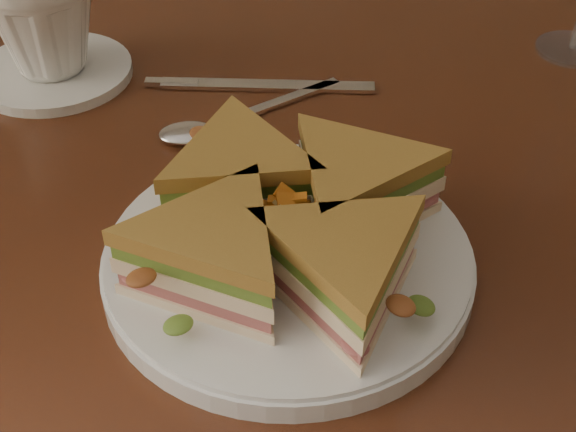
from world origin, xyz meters
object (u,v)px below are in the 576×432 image
(sandwich_wedges, at_px, (288,222))
(spoon, at_px, (210,126))
(table, at_px, (293,275))
(knife, at_px, (252,86))
(coffee_cup, at_px, (43,21))
(saucer, at_px, (54,72))
(plate, at_px, (288,262))

(sandwich_wedges, relative_size, spoon, 1.63)
(table, distance_m, sandwich_wedges, 0.17)
(knife, bearing_deg, table, -73.28)
(knife, bearing_deg, coffee_cup, 176.19)
(spoon, relative_size, knife, 0.80)
(table, bearing_deg, spoon, 122.81)
(knife, relative_size, saucer, 1.44)
(table, xyz_separation_m, saucer, (-0.20, 0.21, 0.10))
(spoon, height_order, knife, spoon)
(spoon, bearing_deg, plate, -103.18)
(sandwich_wedges, bearing_deg, plate, 38.66)
(coffee_cup, bearing_deg, table, -52.24)
(knife, distance_m, coffee_cup, 0.20)
(table, bearing_deg, knife, 94.91)
(plate, distance_m, coffee_cup, 0.35)
(sandwich_wedges, distance_m, spoon, 0.19)
(spoon, bearing_deg, sandwich_wedges, -103.18)
(table, bearing_deg, coffee_cup, 133.76)
(plate, xyz_separation_m, knife, (0.01, 0.25, -0.01))
(plate, bearing_deg, saucer, 120.54)
(sandwich_wedges, bearing_deg, table, 78.10)
(plate, height_order, sandwich_wedges, sandwich_wedges)
(knife, bearing_deg, plate, -79.72)
(table, height_order, spoon, spoon)
(spoon, height_order, coffee_cup, coffee_cup)
(coffee_cup, bearing_deg, knife, -21.62)
(table, bearing_deg, saucer, 133.76)
(plate, bearing_deg, spoon, 101.70)
(table, relative_size, plate, 4.67)
(spoon, bearing_deg, coffee_cup, 115.35)
(sandwich_wedges, height_order, spoon, sandwich_wedges)
(sandwich_wedges, height_order, coffee_cup, coffee_cup)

